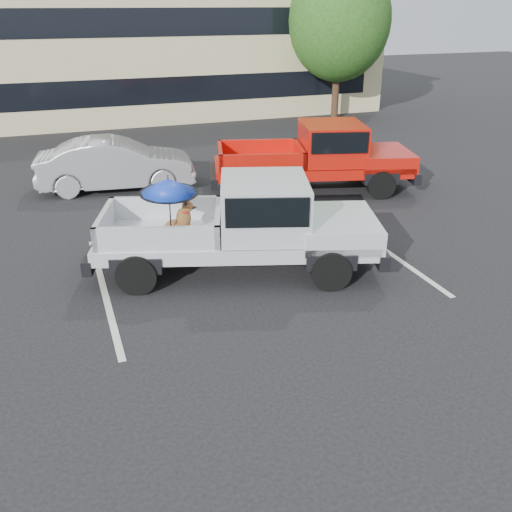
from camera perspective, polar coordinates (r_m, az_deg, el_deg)
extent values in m
plane|color=black|center=(10.03, 3.64, -5.66)|extent=(90.00, 90.00, 0.00)
cube|color=silver|center=(11.13, -14.96, -3.28)|extent=(0.12, 5.00, 0.01)
cube|color=silver|center=(12.91, 12.40, 0.88)|extent=(0.12, 5.00, 0.01)
cube|color=tan|center=(29.54, -9.64, 19.96)|extent=(20.00, 8.00, 6.00)
cube|color=black|center=(25.81, -7.63, 16.17)|extent=(18.00, 0.08, 1.10)
cube|color=black|center=(25.59, -7.99, 22.16)|extent=(18.00, 0.08, 1.10)
cylinder|color=#332114|center=(27.28, 7.98, 16.28)|extent=(0.32, 0.32, 2.73)
ellipsoid|color=#1B4B15|center=(27.05, 8.35, 22.27)|extent=(4.46, 4.46, 5.13)
cylinder|color=#332114|center=(33.54, -3.44, 17.99)|extent=(0.32, 0.32, 2.86)
ellipsoid|color=#1B4B15|center=(33.35, -3.58, 23.11)|extent=(4.68, 4.68, 5.38)
cylinder|color=black|center=(10.73, -11.84, -1.78)|extent=(0.81, 0.50, 0.76)
cylinder|color=black|center=(12.39, -10.60, 1.93)|extent=(0.81, 0.50, 0.76)
cylinder|color=black|center=(10.73, 7.49, -1.44)|extent=(0.81, 0.50, 0.76)
cylinder|color=black|center=(12.39, 6.11, 2.22)|extent=(0.81, 0.50, 0.76)
cube|color=silver|center=(11.30, -1.98, 1.72)|extent=(5.72, 3.45, 0.28)
cube|color=silver|center=(11.41, 8.11, 2.84)|extent=(2.01, 2.28, 0.46)
cube|color=black|center=(11.71, 11.62, 1.14)|extent=(0.78, 1.93, 0.30)
cube|color=black|center=(11.68, -15.59, 0.67)|extent=(0.76, 1.92, 0.28)
cube|color=silver|center=(11.07, 0.83, 5.02)|extent=(2.13, 2.25, 1.05)
cube|color=black|center=(11.01, 0.83, 6.01)|extent=(2.01, 2.30, 0.55)
cube|color=black|center=(11.36, -9.32, 1.86)|extent=(2.75, 2.45, 0.10)
cube|color=silver|center=(12.07, -8.98, 4.74)|extent=(2.22, 0.79, 0.50)
cube|color=silver|center=(10.45, -9.93, 1.58)|extent=(2.22, 0.79, 0.50)
cube|color=silver|center=(11.44, -14.90, 3.12)|extent=(0.65, 1.78, 0.50)
cube|color=silver|center=(11.17, -3.80, 3.40)|extent=(0.65, 1.78, 0.50)
ellipsoid|color=brown|center=(11.27, -8.02, 2.88)|extent=(0.55, 0.50, 0.31)
cylinder|color=brown|center=(11.19, -6.78, 2.58)|extent=(0.07, 0.07, 0.23)
cylinder|color=brown|center=(11.34, -6.73, 2.86)|extent=(0.07, 0.07, 0.23)
ellipsoid|color=brown|center=(11.19, -7.25, 3.80)|extent=(0.35, 0.33, 0.41)
cylinder|color=red|center=(11.14, -7.19, 4.45)|extent=(0.20, 0.20, 0.04)
sphere|color=brown|center=(11.11, -6.87, 4.92)|extent=(0.22, 0.22, 0.22)
cone|color=black|center=(11.10, -6.22, 4.84)|extent=(0.18, 0.15, 0.10)
cone|color=black|center=(11.02, -7.01, 5.38)|extent=(0.08, 0.08, 0.11)
cone|color=black|center=(11.13, -6.97, 5.57)|extent=(0.08, 0.08, 0.11)
cylinder|color=brown|center=(11.33, -8.86, 2.41)|extent=(0.27, 0.05, 0.09)
cylinder|color=black|center=(10.91, -8.57, 4.20)|extent=(0.02, 0.10, 1.05)
cone|color=#1536BE|center=(10.74, -8.75, 6.94)|extent=(1.10, 1.12, 0.36)
cylinder|color=black|center=(10.69, -8.80, 7.76)|extent=(0.02, 0.02, 0.10)
cylinder|color=black|center=(10.78, -8.71, 6.28)|extent=(1.10, 1.10, 0.09)
cylinder|color=black|center=(15.41, -0.78, 6.78)|extent=(0.82, 0.47, 0.77)
cylinder|color=black|center=(17.19, -1.25, 8.62)|extent=(0.82, 0.47, 0.77)
cylinder|color=black|center=(16.08, 12.38, 6.97)|extent=(0.82, 0.47, 0.77)
cylinder|color=black|center=(17.79, 10.68, 8.75)|extent=(0.82, 0.47, 0.77)
cube|color=#BC130A|center=(16.45, 5.56, 8.86)|extent=(5.77, 3.28, 0.28)
cube|color=#BC130A|center=(16.87, 12.46, 9.55)|extent=(1.97, 2.27, 0.47)
cube|color=black|center=(17.21, 14.79, 8.27)|extent=(0.71, 1.97, 0.30)
cube|color=black|center=(16.23, -4.27, 8.06)|extent=(0.69, 1.96, 0.28)
cube|color=#BC130A|center=(16.39, 7.61, 11.19)|extent=(2.09, 2.23, 1.06)
cube|color=black|center=(16.35, 7.65, 11.88)|extent=(1.97, 2.29, 0.56)
cube|color=black|center=(16.23, 0.41, 8.99)|extent=(2.73, 2.40, 0.10)
cube|color=#BC130A|center=(17.01, 0.13, 10.74)|extent=(2.27, 0.70, 0.51)
cube|color=#BC130A|center=(15.31, 0.73, 9.23)|extent=(2.27, 0.70, 0.51)
cube|color=#BC130A|center=(16.09, -3.60, 9.92)|extent=(0.58, 1.83, 0.51)
cube|color=#BC130A|center=(16.29, 4.37, 10.08)|extent=(0.58, 1.83, 0.51)
imported|color=#9D9EA4|center=(16.98, -13.82, 8.93)|extent=(4.56, 2.08, 1.45)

